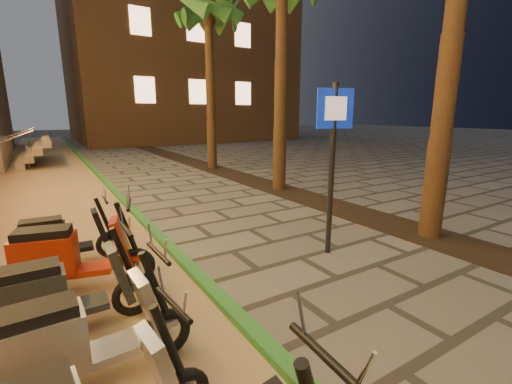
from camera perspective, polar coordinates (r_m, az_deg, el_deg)
ground at (r=3.79m, az=23.34°, el=-25.87°), size 120.00×120.00×0.00m
parking_strip at (r=11.80m, az=-31.26°, el=-0.32°), size 3.40×60.00×0.01m
green_curb at (r=11.91m, az=-23.13°, el=0.85°), size 0.18×60.00×0.10m
planting_strip at (r=9.30m, az=11.05°, el=-1.73°), size 1.20×40.00×0.02m
apartment_block at (r=36.94m, az=-13.96°, el=28.48°), size 18.00×16.06×25.00m
palm_d at (r=15.34m, az=-7.96°, el=26.41°), size 2.97×3.02×7.16m
pedestrian_sign at (r=5.63m, az=12.71°, el=7.39°), size 0.60×0.21×2.78m
scooter_6 at (r=3.41m, az=-28.03°, el=-20.98°), size 1.60×0.56×1.13m
scooter_7 at (r=4.23m, az=-30.16°, el=-14.58°), size 1.57×0.55×1.11m
scooter_8 at (r=5.11m, az=-28.76°, el=-9.35°), size 1.69×0.81×1.19m
scooter_9 at (r=6.06m, az=-29.79°, el=-6.80°), size 1.46×0.51×1.03m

